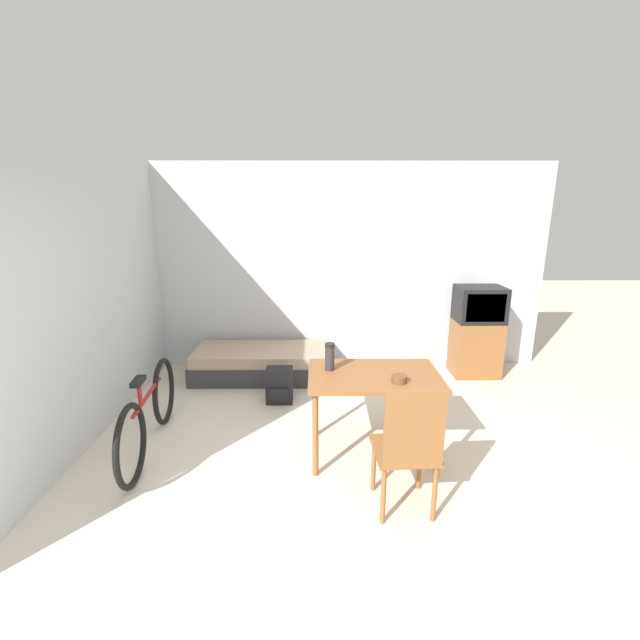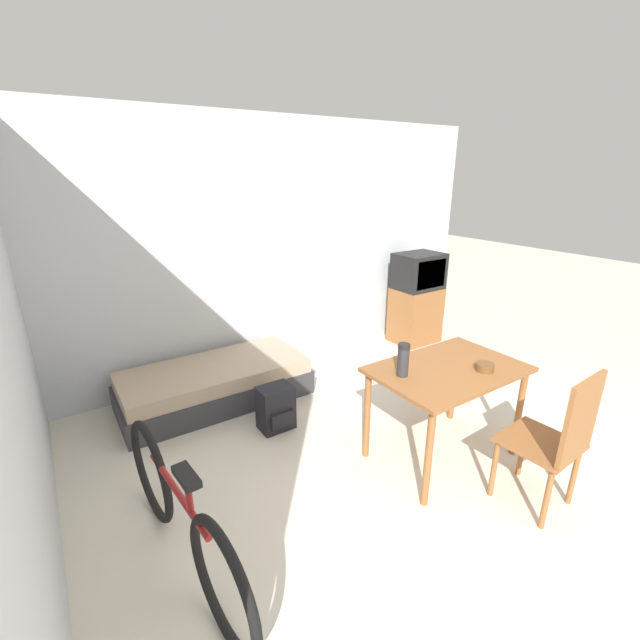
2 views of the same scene
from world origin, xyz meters
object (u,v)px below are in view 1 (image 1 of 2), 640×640
(tv, at_px, (477,331))
(backpack, at_px, (279,385))
(wooden_chair, at_px, (409,445))
(bicycle, at_px, (149,414))
(dining_table, at_px, (374,385))
(mate_bowl, at_px, (399,379))
(daybed, at_px, (263,363))
(thermos_flask, at_px, (330,355))

(tv, distance_m, backpack, 2.65)
(wooden_chair, bearing_deg, bicycle, 157.63)
(bicycle, bearing_deg, backpack, 41.30)
(wooden_chair, height_order, backpack, wooden_chair)
(dining_table, distance_m, mate_bowl, 0.29)
(daybed, bearing_deg, bicycle, -115.63)
(daybed, relative_size, mate_bowl, 14.01)
(daybed, relative_size, tv, 1.52)
(daybed, distance_m, wooden_chair, 2.93)
(wooden_chair, bearing_deg, daybed, 117.30)
(dining_table, distance_m, wooden_chair, 0.81)
(dining_table, bearing_deg, tv, 49.68)
(daybed, height_order, mate_bowl, mate_bowl)
(bicycle, bearing_deg, daybed, 64.37)
(backpack, bearing_deg, mate_bowl, -48.38)
(thermos_flask, relative_size, mate_bowl, 1.91)
(daybed, bearing_deg, thermos_flask, -64.49)
(tv, relative_size, backpack, 2.94)
(daybed, height_order, thermos_flask, thermos_flask)
(mate_bowl, bearing_deg, tv, 55.60)
(daybed, distance_m, dining_table, 2.21)
(tv, distance_m, dining_table, 2.44)
(wooden_chair, xyz_separation_m, mate_bowl, (0.04, 0.61, 0.23))
(tv, distance_m, bicycle, 4.00)
(tv, xyz_separation_m, thermos_flask, (-1.96, -1.76, 0.32))
(bicycle, bearing_deg, thermos_flask, 0.04)
(thermos_flask, bearing_deg, daybed, 115.51)
(wooden_chair, bearing_deg, tv, 61.60)
(tv, bearing_deg, thermos_flask, -137.98)
(dining_table, bearing_deg, mate_bowl, -44.64)
(wooden_chair, relative_size, mate_bowl, 7.97)
(mate_bowl, bearing_deg, dining_table, 135.36)
(wooden_chair, height_order, bicycle, wooden_chair)
(tv, xyz_separation_m, backpack, (-2.49, -0.81, -0.39))
(tv, relative_size, mate_bowl, 9.20)
(wooden_chair, height_order, thermos_flask, wooden_chair)
(tv, xyz_separation_m, dining_table, (-1.58, -1.86, 0.08))
(thermos_flask, bearing_deg, backpack, 119.29)
(wooden_chair, bearing_deg, mate_bowl, 86.67)
(bicycle, bearing_deg, mate_bowl, -7.19)
(backpack, bearing_deg, thermos_flask, -60.71)
(bicycle, bearing_deg, wooden_chair, -22.37)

